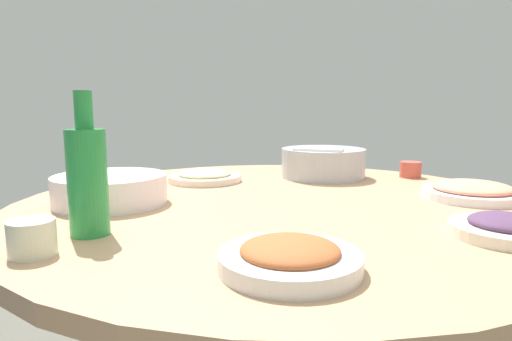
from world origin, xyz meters
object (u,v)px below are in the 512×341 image
Objects in this scene: round_dining_table at (281,262)px; dish_stirfry at (290,257)px; dish_noodles at (205,176)px; tea_cup_near at (32,238)px; rice_bowl at (323,162)px; dish_shrimp at (472,191)px; tea_cup_far at (410,170)px; soup_bowl at (110,190)px; green_bottle at (87,178)px; dish_eggplant at (506,228)px.

dish_stirfry reaches higher than round_dining_table.
tea_cup_near reaches higher than dish_noodles.
rice_bowl reaches higher than dish_noodles.
dish_noodles is at bearing 112.14° from dish_shrimp.
tea_cup_far is at bearing -9.94° from round_dining_table.
dish_noodles is at bearing 80.58° from round_dining_table.
soup_bowl reaches higher than dish_stirfry.
dish_noodles is (0.41, 0.64, -0.00)m from dish_stirfry.
dish_shrimp and dish_stirfry have the same top height.
rice_bowl is 1.12× the size of dish_shrimp.
dish_stirfry is (-0.72, -0.41, -0.03)m from rice_bowl.
rice_bowl is 3.78× the size of tea_cup_near.
green_bottle is at bearing 17.98° from tea_cup_near.
round_dining_table is 0.44m from rice_bowl.
rice_bowl is 0.69m from soup_bowl.
tea_cup_near reaches higher than dish_shrimp.
tea_cup_far reaches higher than dish_shrimp.
green_bottle is at bearing 169.49° from round_dining_table.
tea_cup_near is (-0.92, 0.39, 0.01)m from dish_shrimp.
rice_bowl is at bearing 2.33° from green_bottle.
tea_cup_far is at bearing -41.94° from dish_noodles.
dish_shrimp is 1.23× the size of dish_eggplant.
rice_bowl is 4.00× the size of tea_cup_far.
dish_stirfry is at bearing -167.97° from tea_cup_far.
rice_bowl is 0.70m from dish_eggplant.
rice_bowl is 0.47m from dish_shrimp.
dish_stirfry is 3.05× the size of tea_cup_far.
round_dining_table is 0.49m from dish_stirfry.
round_dining_table is at bearing -162.17° from rice_bowl.
round_dining_table is 18.14× the size of tea_cup_near.
rice_bowl is at bearing -14.15° from soup_bowl.
round_dining_table is 19.17× the size of tea_cup_far.
round_dining_table is 5.03× the size of green_bottle.
green_bottle reaches higher than tea_cup_far.
dish_stirfry is 0.40m from green_bottle.
dish_noodles is (0.36, 0.06, -0.02)m from soup_bowl.
green_bottle is (-0.10, 0.38, 0.09)m from dish_stirfry.
dish_stirfry is 0.80× the size of green_bottle.
rice_bowl reaches higher than tea_cup_near.
dish_stirfry is (-0.70, 0.05, -0.00)m from dish_shrimp.
green_bottle is at bearing 151.69° from dish_shrimp.
dish_noodles is at bearing 10.17° from soup_bowl.
round_dining_table is 5.38× the size of dish_shrimp.
green_bottle reaches higher than dish_shrimp.
tea_cup_near is (-0.63, -0.30, 0.01)m from dish_noodles.
round_dining_table is at bearing -10.51° from green_bottle.
dish_shrimp is (0.34, -0.35, 0.18)m from round_dining_table.
dish_shrimp is (-0.03, -0.46, -0.03)m from rice_bowl.
soup_bowl is at bearing 84.66° from dish_stirfry.
tea_cup_far reaches higher than dish_stirfry.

